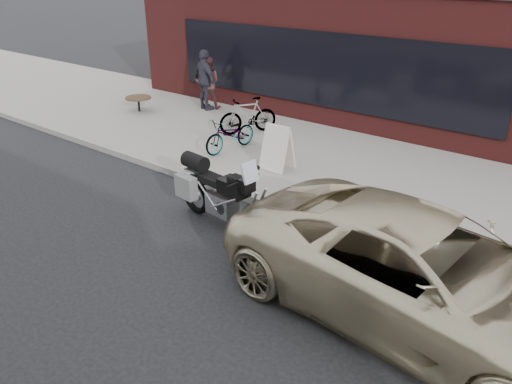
{
  "coord_description": "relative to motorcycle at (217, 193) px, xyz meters",
  "views": [
    {
      "loc": [
        5.1,
        -2.99,
        4.42
      ],
      "look_at": [
        0.41,
        3.06,
        0.85
      ],
      "focal_mm": 35.0,
      "sensor_mm": 36.0,
      "label": 1
    }
  ],
  "objects": [
    {
      "name": "ground",
      "position": [
        0.4,
        -2.97,
        -0.63
      ],
      "size": [
        120.0,
        120.0,
        0.0
      ],
      "primitive_type": "plane",
      "color": "black",
      "rests_on": "ground"
    },
    {
      "name": "storefront",
      "position": [
        -1.6,
        11.01,
        1.62
      ],
      "size": [
        14.0,
        10.07,
        4.5
      ],
      "color": "#591D1D",
      "rests_on": "ground"
    },
    {
      "name": "cafe_table",
      "position": [
        -6.59,
        3.75,
        -0.06
      ],
      "size": [
        0.79,
        0.79,
        0.45
      ],
      "color": "black",
      "rests_on": "near_sidewalk"
    },
    {
      "name": "cafe_patron_right",
      "position": [
        -5.1,
        5.17,
        0.44
      ],
      "size": [
        1.16,
        0.75,
        1.84
      ],
      "primitive_type": "imported",
      "rotation": [
        0.0,
        0.0,
        2.84
      ],
      "color": "#30303D",
      "rests_on": "near_sidewalk"
    },
    {
      "name": "near_sidewalk",
      "position": [
        0.4,
        4.03,
        -0.55
      ],
      "size": [
        44.0,
        6.0,
        0.15
      ],
      "primitive_type": "cube",
      "color": "gray",
      "rests_on": "ground"
    },
    {
      "name": "minivan",
      "position": [
        3.9,
        -0.37,
        0.12
      ],
      "size": [
        5.61,
        3.01,
        1.5
      ],
      "primitive_type": "imported",
      "rotation": [
        0.0,
        0.0,
        1.47
      ],
      "color": "beige",
      "rests_on": "ground"
    },
    {
      "name": "motorcycle",
      "position": [
        0.0,
        0.0,
        0.0
      ],
      "size": [
        2.29,
        0.74,
        1.45
      ],
      "rotation": [
        0.0,
        0.0,
        -0.12
      ],
      "color": "black",
      "rests_on": "ground"
    },
    {
      "name": "sandwich_sign",
      "position": [
        -0.51,
        2.58,
        0.03
      ],
      "size": [
        0.63,
        0.58,
        1.01
      ],
      "rotation": [
        0.0,
        0.0,
        -0.0
      ],
      "color": "silver",
      "rests_on": "near_sidewalk"
    },
    {
      "name": "cafe_patron_left",
      "position": [
        -5.14,
        5.33,
        0.33
      ],
      "size": [
        0.99,
        0.95,
        1.6
      ],
      "primitive_type": "imported",
      "rotation": [
        0.0,
        0.0,
        3.76
      ],
      "color": "#522C2C",
      "rests_on": "near_sidewalk"
    },
    {
      "name": "bicycle_rear",
      "position": [
        -2.6,
        4.15,
        0.01
      ],
      "size": [
        1.23,
        1.61,
        0.97
      ],
      "primitive_type": "imported",
      "rotation": [
        0.0,
        0.0,
        -0.55
      ],
      "color": "gray",
      "rests_on": "near_sidewalk"
    },
    {
      "name": "bicycle_front",
      "position": [
        -2.1,
        2.83,
        -0.06
      ],
      "size": [
        0.71,
        1.62,
        0.82
      ],
      "primitive_type": "imported",
      "rotation": [
        0.0,
        0.0,
        -0.11
      ],
      "color": "gray",
      "rests_on": "near_sidewalk"
    }
  ]
}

